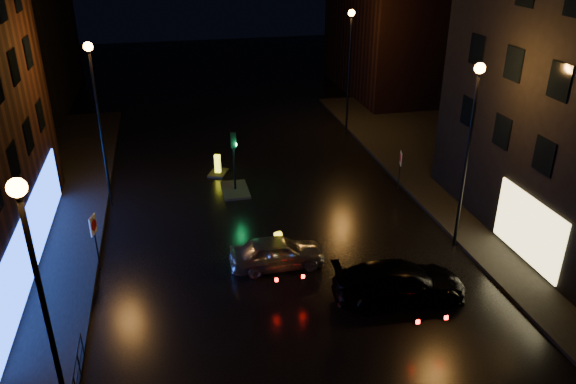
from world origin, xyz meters
name	(u,v)px	position (x,y,z in m)	size (l,w,h in m)	color
ground	(327,361)	(0.00, 0.00, 0.00)	(120.00, 120.00, 0.00)	black
pavement_right	(546,211)	(14.00, 8.00, 0.07)	(12.00, 44.00, 0.15)	black
building_far_left	(6,15)	(-16.00, 35.00, 7.00)	(8.00, 16.00, 14.00)	black
building_far_right	(394,20)	(15.00, 32.00, 6.00)	(8.00, 14.00, 12.00)	black
street_lamp_lnear	(40,287)	(-7.80, -2.00, 5.56)	(0.44, 0.44, 8.37)	black
street_lamp_lfar	(96,100)	(-7.80, 14.00, 5.56)	(0.44, 0.44, 8.37)	black
street_lamp_rnear	(471,130)	(7.80, 6.00, 5.56)	(0.44, 0.44, 8.37)	black
street_lamp_rfar	(350,53)	(7.80, 22.00, 5.56)	(0.44, 0.44, 8.37)	black
traffic_signal	(235,183)	(-1.20, 14.00, 0.50)	(1.40, 2.40, 3.45)	black
silver_hatchback	(277,252)	(-0.46, 6.06, 0.69)	(1.63, 4.04, 1.38)	#AEB2B7
dark_sedan	(400,282)	(3.72, 2.77, 0.75)	(2.11, 5.19, 1.51)	black
bollard_near	(278,250)	(-0.24, 6.93, 0.25)	(1.19, 1.49, 1.14)	black
bollard_far	(218,170)	(-1.88, 16.55, 0.26)	(1.39, 1.63, 1.21)	black
road_sign_left	(94,230)	(-7.90, 7.57, 1.88)	(0.23, 0.60, 2.51)	black
road_sign_right	(400,162)	(7.68, 12.27, 1.65)	(0.20, 0.52, 2.20)	black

